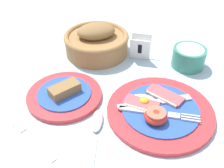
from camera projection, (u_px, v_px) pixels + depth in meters
name	position (u px, v px, depth m)	size (l,w,h in m)	color
ground_plane	(119.00, 107.00, 0.65)	(3.00, 3.00, 0.00)	#A3BCD1
breakfast_plate	(159.00, 110.00, 0.62)	(0.25, 0.25, 0.04)	red
bread_plate	(64.00, 94.00, 0.67)	(0.19, 0.19, 0.04)	red
sugar_cup	(189.00, 57.00, 0.77)	(0.09, 0.09, 0.06)	#337F6B
bread_basket	(97.00, 41.00, 0.82)	(0.20, 0.20, 0.10)	olive
number_card	(140.00, 48.00, 0.79)	(0.07, 0.05, 0.07)	white
teaspoon_by_saucer	(96.00, 130.00, 0.58)	(0.03, 0.19, 0.01)	silver
fork_on_cloth	(29.00, 136.00, 0.57)	(0.15, 0.13, 0.01)	silver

